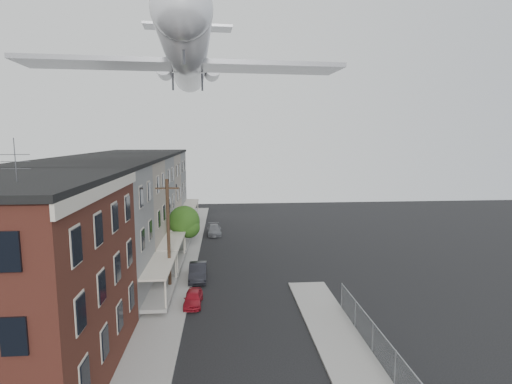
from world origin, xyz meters
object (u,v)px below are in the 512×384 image
car_near (193,298)px  car_mid (198,272)px  street_tree (185,223)px  airplane (187,57)px  car_far (214,230)px  utility_pole (168,235)px

car_near → car_mid: 5.29m
street_tree → car_mid: (1.67, -7.17, -2.76)m
car_near → airplane: 19.61m
street_tree → car_far: (2.70, 8.74, -2.85)m
car_far → airplane: 23.17m
airplane → street_tree: bearing=100.6°
car_near → airplane: size_ratio=0.11×
car_near → car_mid: (-0.00, 5.29, 0.15)m
utility_pole → car_near: size_ratio=2.85×
car_near → car_mid: size_ratio=0.75×
utility_pole → car_mid: 5.24m
car_near → airplane: airplane is taller
car_far → utility_pole: bearing=-102.6°
car_far → car_mid: bearing=-97.1°
utility_pole → airplane: 14.91m
street_tree → car_mid: bearing=-76.9°
street_tree → car_near: 12.90m
utility_pole → car_near: 5.25m
utility_pole → car_mid: (2.00, 2.75, -3.99)m
car_mid → airplane: size_ratio=0.15×
car_far → airplane: bearing=-100.1°
utility_pole → car_mid: size_ratio=2.15×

